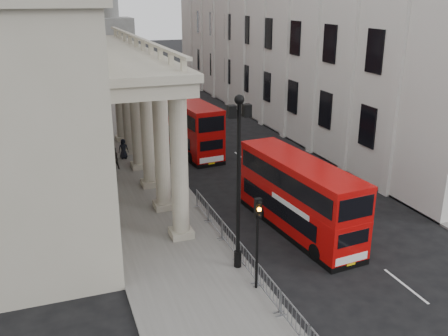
{
  "coord_description": "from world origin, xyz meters",
  "views": [
    {
      "loc": [
        -8.37,
        -15.58,
        12.47
      ],
      "look_at": [
        1.03,
        10.43,
        2.82
      ],
      "focal_mm": 40.0,
      "sensor_mm": 36.0,
      "label": 1
    }
  ],
  "objects_px": {
    "lamp_post_mid": "(159,103)",
    "pedestrian_b": "(114,159)",
    "pedestrian_a": "(162,192)",
    "pedestrian_c": "(123,149)",
    "lamp_post_south": "(239,172)",
    "lamp_post_north": "(124,73)",
    "traffic_light": "(258,227)",
    "bus_near": "(299,195)",
    "bus_far": "(187,124)"
  },
  "relations": [
    {
      "from": "traffic_light",
      "to": "pedestrian_c",
      "type": "relative_size",
      "value": 2.69
    },
    {
      "from": "traffic_light",
      "to": "pedestrian_a",
      "type": "bearing_deg",
      "value": 100.0
    },
    {
      "from": "traffic_light",
      "to": "pedestrian_b",
      "type": "bearing_deg",
      "value": 101.28
    },
    {
      "from": "pedestrian_a",
      "to": "pedestrian_c",
      "type": "bearing_deg",
      "value": 96.41
    },
    {
      "from": "bus_near",
      "to": "pedestrian_a",
      "type": "xyz_separation_m",
      "value": [
        -6.35,
        5.61,
        -1.11
      ]
    },
    {
      "from": "pedestrian_b",
      "to": "pedestrian_c",
      "type": "distance_m",
      "value": 2.61
    },
    {
      "from": "bus_far",
      "to": "pedestrian_c",
      "type": "bearing_deg",
      "value": -176.71
    },
    {
      "from": "bus_far",
      "to": "traffic_light",
      "type": "bearing_deg",
      "value": -103.53
    },
    {
      "from": "bus_far",
      "to": "pedestrian_a",
      "type": "height_order",
      "value": "bus_far"
    },
    {
      "from": "lamp_post_south",
      "to": "traffic_light",
      "type": "relative_size",
      "value": 1.93
    },
    {
      "from": "lamp_post_north",
      "to": "pedestrian_b",
      "type": "distance_m",
      "value": 16.64
    },
    {
      "from": "lamp_post_north",
      "to": "pedestrian_b",
      "type": "height_order",
      "value": "lamp_post_north"
    },
    {
      "from": "lamp_post_mid",
      "to": "pedestrian_a",
      "type": "distance_m",
      "value": 8.75
    },
    {
      "from": "lamp_post_south",
      "to": "bus_far",
      "type": "relative_size",
      "value": 0.82
    },
    {
      "from": "lamp_post_south",
      "to": "pedestrian_c",
      "type": "bearing_deg",
      "value": 97.51
    },
    {
      "from": "lamp_post_south",
      "to": "pedestrian_b",
      "type": "distance_m",
      "value": 17.07
    },
    {
      "from": "lamp_post_south",
      "to": "lamp_post_north",
      "type": "xyz_separation_m",
      "value": [
        0.0,
        32.0,
        0.0
      ]
    },
    {
      "from": "lamp_post_mid",
      "to": "bus_far",
      "type": "relative_size",
      "value": 0.82
    },
    {
      "from": "lamp_post_south",
      "to": "lamp_post_north",
      "type": "distance_m",
      "value": 32.0
    },
    {
      "from": "pedestrian_b",
      "to": "pedestrian_c",
      "type": "xyz_separation_m",
      "value": [
        1.09,
        2.37,
        -0.05
      ]
    },
    {
      "from": "lamp_post_mid",
      "to": "pedestrian_c",
      "type": "height_order",
      "value": "lamp_post_mid"
    },
    {
      "from": "traffic_light",
      "to": "bus_far",
      "type": "distance_m",
      "value": 21.71
    },
    {
      "from": "lamp_post_south",
      "to": "pedestrian_c",
      "type": "xyz_separation_m",
      "value": [
        -2.45,
        18.6,
        -3.99
      ]
    },
    {
      "from": "pedestrian_a",
      "to": "pedestrian_b",
      "type": "height_order",
      "value": "pedestrian_a"
    },
    {
      "from": "bus_near",
      "to": "pedestrian_a",
      "type": "height_order",
      "value": "bus_near"
    },
    {
      "from": "lamp_post_mid",
      "to": "bus_near",
      "type": "relative_size",
      "value": 0.87
    },
    {
      "from": "pedestrian_b",
      "to": "lamp_post_mid",
      "type": "bearing_deg",
      "value": 153.43
    },
    {
      "from": "lamp_post_south",
      "to": "lamp_post_north",
      "type": "relative_size",
      "value": 1.0
    },
    {
      "from": "lamp_post_mid",
      "to": "lamp_post_north",
      "type": "distance_m",
      "value": 16.0
    },
    {
      "from": "lamp_post_mid",
      "to": "bus_far",
      "type": "bearing_deg",
      "value": 48.44
    },
    {
      "from": "lamp_post_north",
      "to": "traffic_light",
      "type": "height_order",
      "value": "lamp_post_north"
    },
    {
      "from": "traffic_light",
      "to": "lamp_post_south",
      "type": "bearing_deg",
      "value": 92.84
    },
    {
      "from": "lamp_post_mid",
      "to": "traffic_light",
      "type": "height_order",
      "value": "lamp_post_mid"
    },
    {
      "from": "lamp_post_south",
      "to": "bus_far",
      "type": "distance_m",
      "value": 19.89
    },
    {
      "from": "pedestrian_c",
      "to": "lamp_post_north",
      "type": "bearing_deg",
      "value": 83.86
    },
    {
      "from": "lamp_post_mid",
      "to": "pedestrian_c",
      "type": "relative_size",
      "value": 5.21
    },
    {
      "from": "lamp_post_north",
      "to": "pedestrian_a",
      "type": "relative_size",
      "value": 4.62
    },
    {
      "from": "bus_far",
      "to": "pedestrian_c",
      "type": "height_order",
      "value": "bus_far"
    },
    {
      "from": "lamp_post_south",
      "to": "pedestrian_a",
      "type": "bearing_deg",
      "value": 101.69
    },
    {
      "from": "lamp_post_south",
      "to": "lamp_post_mid",
      "type": "height_order",
      "value": "same"
    },
    {
      "from": "pedestrian_b",
      "to": "bus_far",
      "type": "bearing_deg",
      "value": -176.78
    },
    {
      "from": "lamp_post_south",
      "to": "pedestrian_c",
      "type": "height_order",
      "value": "lamp_post_south"
    },
    {
      "from": "lamp_post_south",
      "to": "lamp_post_mid",
      "type": "relative_size",
      "value": 1.0
    },
    {
      "from": "lamp_post_north",
      "to": "pedestrian_b",
      "type": "relative_size",
      "value": 4.93
    },
    {
      "from": "lamp_post_mid",
      "to": "pedestrian_b",
      "type": "distance_m",
      "value": 5.31
    },
    {
      "from": "bus_near",
      "to": "pedestrian_b",
      "type": "relative_size",
      "value": 5.69
    },
    {
      "from": "lamp_post_south",
      "to": "lamp_post_north",
      "type": "height_order",
      "value": "same"
    },
    {
      "from": "lamp_post_south",
      "to": "pedestrian_b",
      "type": "xyz_separation_m",
      "value": [
        -3.54,
        16.23,
        -3.95
      ]
    },
    {
      "from": "lamp_post_mid",
      "to": "lamp_post_north",
      "type": "height_order",
      "value": "same"
    },
    {
      "from": "bus_near",
      "to": "pedestrian_c",
      "type": "xyz_separation_m",
      "value": [
        -7.08,
        15.85,
        -1.21
      ]
    }
  ]
}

